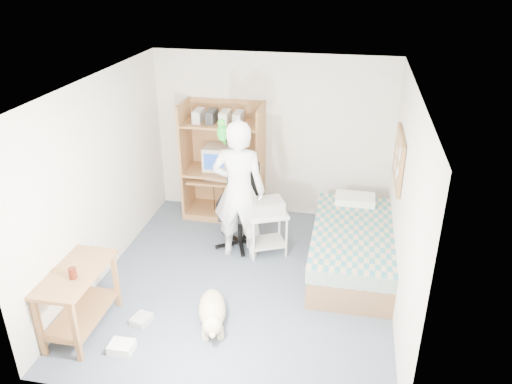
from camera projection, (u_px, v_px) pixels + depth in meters
floor at (245, 281)px, 6.31m from camera, size 4.00×4.00×0.00m
wall_back at (272, 137)px, 7.54m from camera, size 3.60×0.02×2.50m
wall_right at (404, 206)px, 5.46m from camera, size 0.02×4.00×2.50m
wall_left at (100, 180)px, 6.09m from camera, size 0.02×4.00×2.50m
ceiling at (243, 85)px, 5.24m from camera, size 3.60×4.00×0.02m
computer_hutch at (224, 166)px, 7.62m from camera, size 1.20×0.63×1.80m
bed at (352, 247)px, 6.50m from camera, size 1.02×2.02×0.66m
side_desk at (78, 292)px, 5.31m from camera, size 0.50×1.00×0.75m
corkboard at (399, 159)px, 6.17m from camera, size 0.04×0.94×0.66m
office_chair at (241, 216)px, 7.01m from camera, size 0.65×0.65×1.15m
person at (239, 191)px, 6.49m from camera, size 0.70×0.47×1.92m
parrot at (222, 131)px, 6.19m from camera, size 0.14×0.25×0.39m
dog at (212, 312)px, 5.54m from camera, size 0.47×0.93×0.36m
printer_cart at (267, 226)px, 6.76m from camera, size 0.64×0.59×0.62m
printer at (267, 206)px, 6.64m from camera, size 0.52×0.47×0.18m
crt_monitor at (217, 157)px, 7.59m from camera, size 0.40×0.43×0.37m
keyboard at (221, 179)px, 7.55m from camera, size 0.47×0.21×0.03m
pencil_cup at (245, 170)px, 7.48m from camera, size 0.08×0.08×0.12m
drink_glass at (73, 273)px, 5.07m from camera, size 0.08×0.08×0.12m
floor_box_a at (122, 347)px, 5.18m from camera, size 0.25×0.20×0.10m
floor_box_b at (142, 319)px, 5.59m from camera, size 0.23×0.26×0.08m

